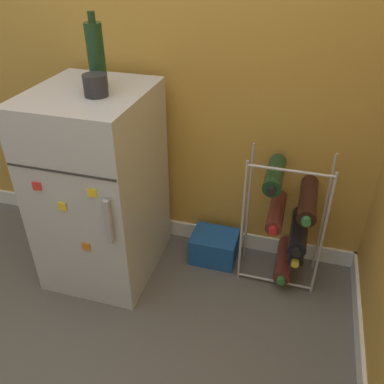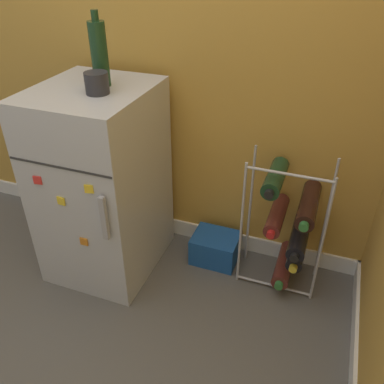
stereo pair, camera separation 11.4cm
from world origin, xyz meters
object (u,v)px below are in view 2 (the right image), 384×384
(mini_fridge, at_px, (103,184))
(fridge_top_cup, at_px, (97,83))
(wine_rack, at_px, (291,226))
(fridge_top_bottle, at_px, (99,54))
(soda_box, at_px, (215,248))

(mini_fridge, relative_size, fridge_top_cup, 9.82)
(wine_rack, xyz_separation_m, fridge_top_cup, (-0.80, -0.20, 0.62))
(fridge_top_bottle, bearing_deg, wine_rack, 7.15)
(wine_rack, distance_m, soda_box, 0.44)
(fridge_top_cup, relative_size, fridge_top_bottle, 0.32)
(fridge_top_cup, bearing_deg, mini_fridge, 147.94)
(soda_box, distance_m, fridge_top_bottle, 1.08)
(fridge_top_cup, distance_m, fridge_top_bottle, 0.13)
(soda_box, bearing_deg, fridge_top_cup, -153.22)
(fridge_top_cup, bearing_deg, soda_box, 26.78)
(fridge_top_bottle, bearing_deg, soda_box, 15.20)
(wine_rack, xyz_separation_m, fridge_top_bottle, (-0.83, -0.10, 0.71))
(soda_box, bearing_deg, fridge_top_bottle, -164.80)
(mini_fridge, distance_m, fridge_top_bottle, 0.59)
(mini_fridge, distance_m, wine_rack, 0.89)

